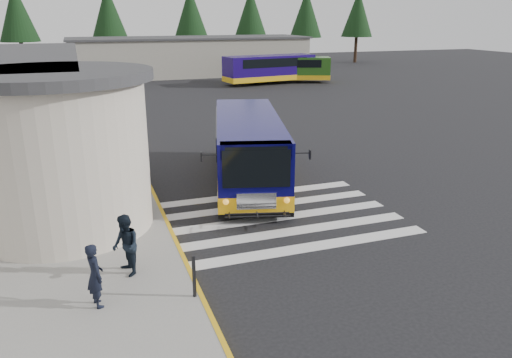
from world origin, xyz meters
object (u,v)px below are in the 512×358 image
object	(u,v)px
pedestrian_a	(95,275)
pedestrian_b	(126,245)
transit_bus	(248,152)
far_bus_b	(288,68)
far_bus_a	(269,68)
bollard	(194,276)

from	to	relation	value
pedestrian_a	pedestrian_b	bearing A→B (deg)	-47.57
transit_bus	far_bus_b	distance (m)	32.36
pedestrian_b	far_bus_b	distance (m)	40.51
pedestrian_b	far_bus_a	world-z (taller)	far_bus_a
bollard	far_bus_a	world-z (taller)	far_bus_a
pedestrian_a	far_bus_a	bearing A→B (deg)	-41.64
pedestrian_a	pedestrian_b	distance (m)	1.48
transit_bus	far_bus_b	bearing A→B (deg)	79.46
pedestrian_b	bollard	bearing A→B (deg)	26.98
far_bus_a	bollard	bearing A→B (deg)	147.85
bollard	transit_bus	bearing A→B (deg)	63.30
pedestrian_b	far_bus_b	size ratio (longest dim) A/B	0.18
bollard	far_bus_b	bearing A→B (deg)	64.05
transit_bus	bollard	size ratio (longest dim) A/B	9.27
pedestrian_b	far_bus_b	world-z (taller)	far_bus_b
transit_bus	far_bus_a	world-z (taller)	far_bus_a
transit_bus	pedestrian_b	bearing A→B (deg)	-114.99
far_bus_b	bollard	bearing A→B (deg)	174.35
transit_bus	pedestrian_a	distance (m)	9.83
far_bus_a	far_bus_b	bearing A→B (deg)	-86.00
pedestrian_b	bollard	distance (m)	2.14
transit_bus	pedestrian_b	xyz separation A→B (m)	(-5.39, -6.38, -0.33)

